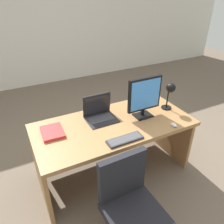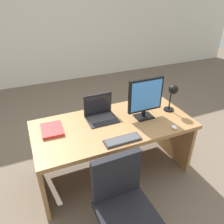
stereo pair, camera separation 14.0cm
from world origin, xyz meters
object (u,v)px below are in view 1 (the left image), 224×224
(mouse, at_px, (174,125))
(desk_lamp, at_px, (170,91))
(coffee_mug, at_px, (98,107))
(monitor, at_px, (145,96))
(office_chair, at_px, (131,213))
(desk, at_px, (112,135))
(keyboard, at_px, (125,139))
(book, at_px, (53,132))
(laptop, at_px, (99,111))

(mouse, height_order, desk_lamp, desk_lamp)
(desk_lamp, xyz_separation_m, coffee_mug, (-0.76, 0.36, -0.19))
(monitor, xyz_separation_m, office_chair, (-0.61, -0.76, -0.65))
(desk, height_order, monitor, monitor)
(desk_lamp, xyz_separation_m, office_chair, (-0.96, -0.77, -0.63))
(keyboard, height_order, office_chair, office_chair)
(book, distance_m, office_chair, 1.06)
(laptop, height_order, coffee_mug, laptop)
(coffee_mug, relative_size, office_chair, 0.13)
(mouse, relative_size, book, 0.29)
(monitor, xyz_separation_m, coffee_mug, (-0.40, 0.36, -0.21))
(mouse, xyz_separation_m, book, (-1.18, 0.46, -0.00))
(keyboard, xyz_separation_m, mouse, (0.58, -0.02, 0.01))
(laptop, xyz_separation_m, mouse, (0.63, -0.53, -0.06))
(desk_lamp, relative_size, office_chair, 0.40)
(desk, relative_size, desk_lamp, 5.13)
(monitor, relative_size, book, 1.67)
(desk, bearing_deg, desk_lamp, -4.72)
(monitor, bearing_deg, book, 172.50)
(monitor, relative_size, keyboard, 1.28)
(desk, bearing_deg, monitor, -9.37)
(mouse, xyz_separation_m, desk_lamp, (0.18, 0.33, 0.22))
(desk, distance_m, office_chair, 0.88)
(coffee_mug, bearing_deg, book, -159.53)
(laptop, bearing_deg, coffee_mug, 70.63)
(desk_lamp, bearing_deg, desk, 175.28)
(desk, xyz_separation_m, coffee_mug, (-0.04, 0.30, 0.23))
(desk, relative_size, office_chair, 2.03)
(laptop, bearing_deg, desk_lamp, -14.08)
(monitor, height_order, coffee_mug, monitor)
(book, bearing_deg, monitor, -7.50)
(mouse, bearing_deg, desk, 144.38)
(office_chair, bearing_deg, monitor, 51.55)
(monitor, relative_size, office_chair, 0.55)
(keyboard, relative_size, mouse, 4.53)
(monitor, relative_size, laptop, 1.42)
(monitor, relative_size, desk_lamp, 1.39)
(keyboard, bearing_deg, desk_lamp, 21.50)
(keyboard, bearing_deg, laptop, 95.12)
(monitor, bearing_deg, mouse, -62.20)
(desk, relative_size, monitor, 3.70)
(desk_lamp, bearing_deg, laptop, 165.92)
(desk, distance_m, monitor, 0.58)
(monitor, xyz_separation_m, keyboard, (-0.41, -0.30, -0.25))
(monitor, bearing_deg, laptop, 155.85)
(desk, xyz_separation_m, laptop, (-0.09, 0.14, 0.27))
(mouse, relative_size, desk_lamp, 0.24)
(keyboard, distance_m, mouse, 0.58)
(mouse, bearing_deg, laptop, 139.81)
(monitor, distance_m, office_chair, 1.17)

